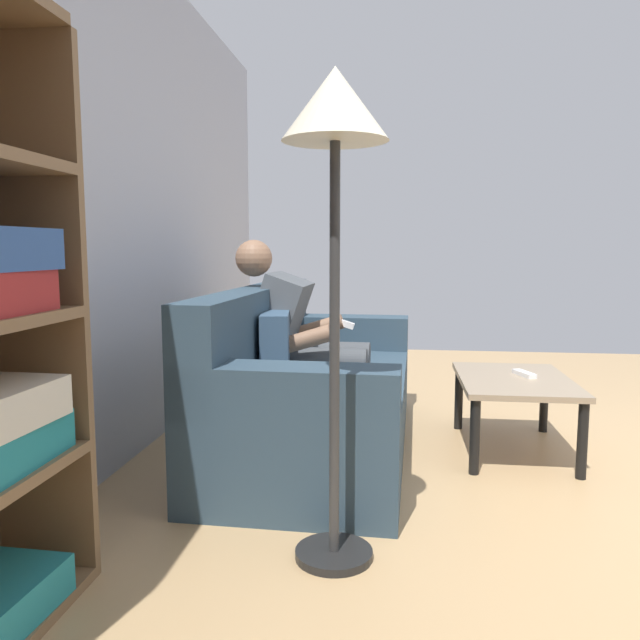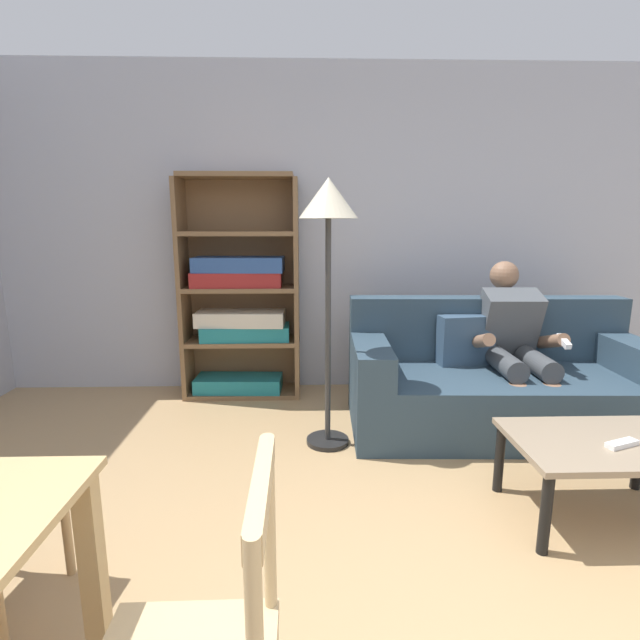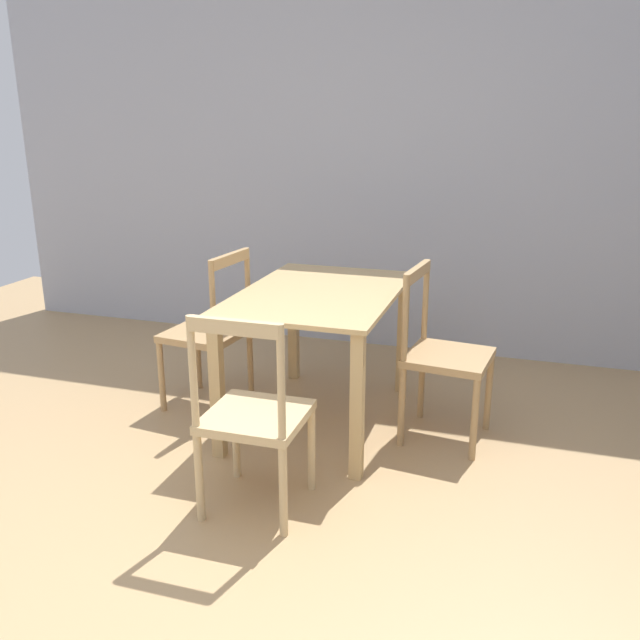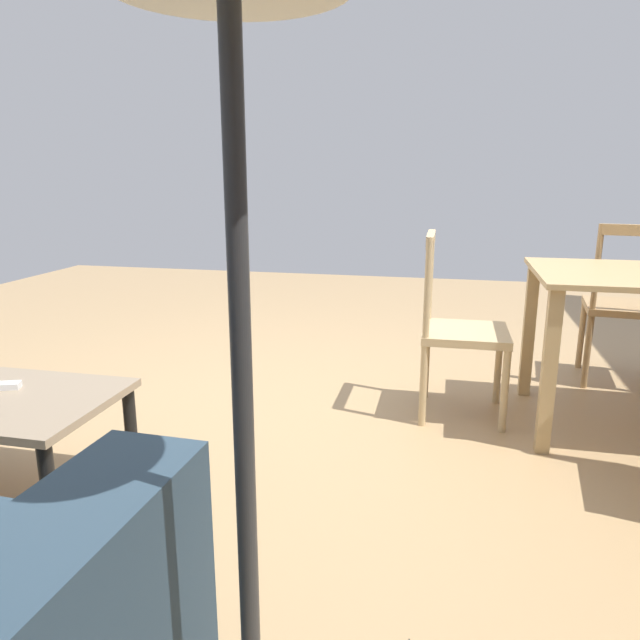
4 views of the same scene
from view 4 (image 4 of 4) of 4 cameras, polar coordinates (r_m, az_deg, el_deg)
The scene contains 4 objects.
ground_plane at distance 3.14m, azimuth -1.89°, elevation -8.56°, with size 8.36×8.36×0.00m, color tan.
dining_chair_facing_couch at distance 3.03m, azimuth 13.33°, elevation -0.98°, with size 0.42×0.42×0.93m.
dining_chair_by_doorway at distance 3.82m, azimuth 27.49°, elevation 1.13°, with size 0.46×0.46×0.94m.
floor_lamp at distance 0.96m, azimuth -8.78°, elevation 27.32°, with size 0.36×0.36×1.70m.
Camera 4 is at (-0.73, 2.81, 1.21)m, focal length 32.97 mm.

